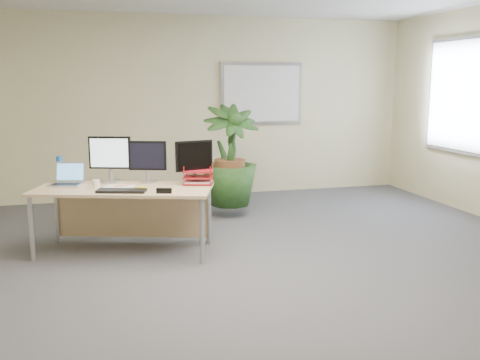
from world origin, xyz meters
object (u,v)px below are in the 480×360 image
object	(u,v)px
floor_plant	(230,159)
monitor_right	(148,159)
desk	(126,199)
laptop	(68,179)
monitor_left	(110,156)

from	to	relation	value
floor_plant	monitor_right	distance (m)	1.52
monitor_right	floor_plant	bearing A→B (deg)	41.19
floor_plant	desk	bearing A→B (deg)	-141.14
monitor_right	laptop	bearing A→B (deg)	172.95
desk	monitor_right	world-z (taller)	monitor_right
desk	monitor_left	world-z (taller)	monitor_left
desk	laptop	distance (m)	0.65
desk	monitor_left	xyz separation A→B (m)	(-0.14, 0.23, 0.42)
laptop	monitor_right	bearing A→B (deg)	-7.05
laptop	floor_plant	bearing A→B (deg)	24.57
desk	laptop	xyz separation A→B (m)	(-0.58, 0.22, 0.20)
monitor_left	laptop	size ratio (longest dim) A/B	1.27
floor_plant	laptop	distance (m)	2.15
floor_plant	laptop	size ratio (longest dim) A/B	3.89
floor_plant	monitor_left	bearing A→B (deg)	-149.86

